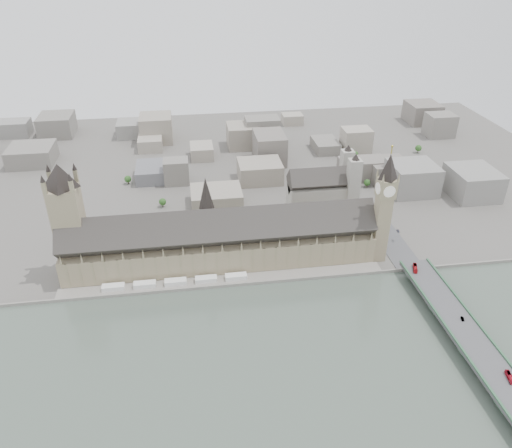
{
  "coord_description": "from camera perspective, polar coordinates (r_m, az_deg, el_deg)",
  "views": [
    {
      "loc": [
        -22.55,
        -343.79,
        250.4
      ],
      "look_at": [
        34.33,
        43.74,
        23.7
      ],
      "focal_mm": 35.0,
      "sensor_mm": 36.0,
      "label": 1
    }
  ],
  "objects": [
    {
      "name": "park_trees",
      "position": [
        471.39,
        -5.63,
        -1.12
      ],
      "size": [
        110.0,
        30.0,
        15.0
      ],
      "primitive_type": null,
      "color": "#1C4418",
      "rests_on": "ground"
    },
    {
      "name": "bridge_parapets",
      "position": [
        369.2,
        25.07,
        -13.94
      ],
      "size": [
        25.0,
        235.0,
        1.15
      ],
      "primitive_type": null,
      "color": "#346041",
      "rests_on": "westminster_bridge"
    },
    {
      "name": "car_silver",
      "position": [
        395.33,
        22.53,
        -9.97
      ],
      "size": [
        2.69,
        4.92,
        1.54
      ],
      "primitive_type": "imported",
      "rotation": [
        0.0,
        0.0,
        -0.24
      ],
      "color": "gray",
      "rests_on": "westminster_bridge"
    },
    {
      "name": "city_skyline_inland",
      "position": [
        633.03,
        -5.79,
        8.46
      ],
      "size": [
        720.0,
        360.0,
        38.0
      ],
      "primitive_type": null,
      "color": "gray",
      "rests_on": "ground"
    },
    {
      "name": "palace_of_westminster",
      "position": [
        429.51,
        -4.07,
        -2.04
      ],
      "size": [
        265.0,
        40.73,
        55.44
      ],
      "color": "gray",
      "rests_on": "ground"
    },
    {
      "name": "elizabeth_tower",
      "position": [
        431.88,
        14.46,
        2.6
      ],
      "size": [
        17.0,
        17.0,
        107.5
      ],
      "color": "gray",
      "rests_on": "ground"
    },
    {
      "name": "embankment_wall",
      "position": [
        412.99,
        -3.56,
        -7.07
      ],
      "size": [
        600.0,
        1.5,
        3.0
      ],
      "primitive_type": "cube",
      "color": "slate",
      "rests_on": "ground"
    },
    {
      "name": "victoria_tower",
      "position": [
        429.81,
        -20.73,
        0.95
      ],
      "size": [
        30.0,
        30.0,
        100.0
      ],
      "color": "gray",
      "rests_on": "ground"
    },
    {
      "name": "red_bus_north",
      "position": [
        435.09,
        17.73,
        -4.81
      ],
      "size": [
        6.76,
        12.46,
        3.4
      ],
      "primitive_type": "imported",
      "rotation": [
        0.0,
        0.0,
        -0.34
      ],
      "color": "red",
      "rests_on": "westminster_bridge"
    },
    {
      "name": "river_terrace",
      "position": [
        419.29,
        -3.65,
        -6.51
      ],
      "size": [
        270.0,
        15.0,
        2.0
      ],
      "primitive_type": "cube",
      "color": "slate",
      "rests_on": "ground"
    },
    {
      "name": "central_tower",
      "position": [
        417.08,
        -5.69,
        2.42
      ],
      "size": [
        13.0,
        13.0,
        48.0
      ],
      "color": "#837B5A",
      "rests_on": "ground"
    },
    {
      "name": "westminster_bridge",
      "position": [
        399.88,
        21.69,
        -10.35
      ],
      "size": [
        25.0,
        325.0,
        10.25
      ],
      "primitive_type": "cube",
      "color": "#474749",
      "rests_on": "ground"
    },
    {
      "name": "ground",
      "position": [
        425.91,
        -3.74,
        -6.02
      ],
      "size": [
        900.0,
        900.0,
        0.0
      ],
      "primitive_type": "plane",
      "color": "#595651",
      "rests_on": "ground"
    },
    {
      "name": "river_thames",
      "position": [
        308.5,
        -0.74,
        -24.2
      ],
      "size": [
        600.0,
        600.0,
        0.0
      ],
      "primitive_type": "plane",
      "color": "#48554B",
      "rests_on": "ground"
    },
    {
      "name": "westminster_abbey",
      "position": [
        511.0,
        7.7,
        3.61
      ],
      "size": [
        68.0,
        36.0,
        64.0
      ],
      "color": "gray",
      "rests_on": "ground"
    },
    {
      "name": "red_bus_south",
      "position": [
        362.14,
        27.01,
        -15.31
      ],
      "size": [
        4.47,
        11.0,
        2.99
      ],
      "primitive_type": "imported",
      "rotation": [
        0.0,
        0.0,
        -0.19
      ],
      "color": "red",
      "rests_on": "westminster_bridge"
    },
    {
      "name": "car_approach",
      "position": [
        485.13,
        15.94,
        -0.79
      ],
      "size": [
        2.47,
        5.27,
        1.49
      ],
      "primitive_type": "imported",
      "rotation": [
        0.0,
        0.0,
        -0.08
      ],
      "color": "gray",
      "rests_on": "westminster_bridge"
    },
    {
      "name": "terrace_tents",
      "position": [
        417.67,
        -9.18,
        -6.54
      ],
      "size": [
        118.0,
        7.0,
        4.0
      ],
      "color": "white",
      "rests_on": "river_terrace"
    }
  ]
}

